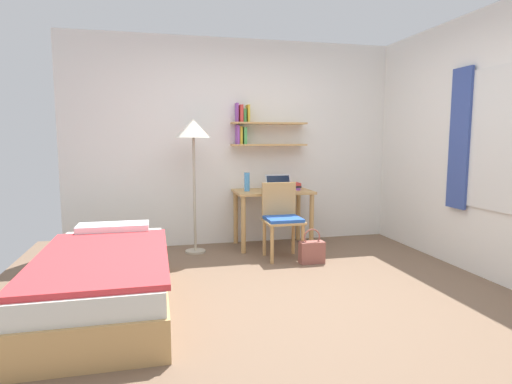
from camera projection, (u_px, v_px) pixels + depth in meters
ground_plane at (289, 296)px, 3.69m from camera, size 5.28×5.28×0.00m
wall_back at (242, 143)px, 5.48m from camera, size 4.40×0.27×2.60m
wall_right at (495, 144)px, 3.99m from camera, size 0.10×4.40×2.60m
bed at (106, 279)px, 3.38m from camera, size 0.96×1.98×0.54m
desk at (273, 201)px, 5.33m from camera, size 0.95×0.59×0.71m
desk_chair at (282, 216)px, 4.84m from camera, size 0.42×0.41×0.85m
standing_lamp at (193, 135)px, 4.93m from camera, size 0.41×0.41×1.59m
laptop at (279, 186)px, 5.34m from camera, size 0.34×0.21×0.19m
water_bottle at (247, 182)px, 5.23m from camera, size 0.07×0.07×0.23m
book_stack at (293, 186)px, 5.41m from camera, size 0.18×0.24×0.09m
handbag at (312, 251)px, 4.64m from camera, size 0.27×0.13×0.38m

